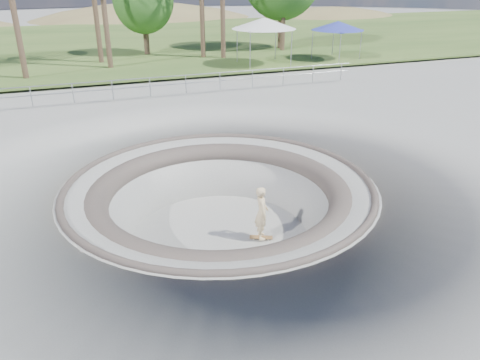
{
  "coord_description": "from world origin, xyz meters",
  "views": [
    {
      "loc": [
        -4.29,
        -13.38,
        6.45
      ],
      "look_at": [
        0.84,
        0.3,
        -0.1
      ],
      "focal_mm": 35.0,
      "sensor_mm": 36.0,
      "label": 1
    }
  ],
  "objects": [
    {
      "name": "canopy_blue",
      "position": [
        15.38,
        18.26,
        2.69
      ],
      "size": [
        5.07,
        5.07,
        2.76
      ],
      "color": "gray",
      "rests_on": "ground"
    },
    {
      "name": "skate_bowl",
      "position": [
        0.0,
        0.0,
        -1.83
      ],
      "size": [
        14.0,
        14.0,
        4.1
      ],
      "color": "#A5A5A0",
      "rests_on": "ground"
    },
    {
      "name": "grass_strip",
      "position": [
        0.0,
        34.0,
        0.22
      ],
      "size": [
        180.0,
        36.0,
        0.12
      ],
      "color": "#345020",
      "rests_on": "ground"
    },
    {
      "name": "bushy_tree_mid",
      "position": [
        2.29,
        25.58,
        4.39
      ],
      "size": [
        4.72,
        4.29,
        6.82
      ],
      "color": "brown",
      "rests_on": "ground"
    },
    {
      "name": "safety_railing",
      "position": [
        0.0,
        12.0,
        0.69
      ],
      "size": [
        25.0,
        0.06,
        1.03
      ],
      "color": "gray",
      "rests_on": "ground"
    },
    {
      "name": "canopy_white",
      "position": [
        9.26,
        18.0,
        3.1
      ],
      "size": [
        6.37,
        6.37,
        3.22
      ],
      "color": "gray",
      "rests_on": "ground"
    },
    {
      "name": "distant_hills",
      "position": [
        3.78,
        57.17,
        -7.02
      ],
      "size": [
        103.2,
        45.0,
        28.6
      ],
      "color": "brown",
      "rests_on": "ground"
    },
    {
      "name": "ground",
      "position": [
        0.0,
        0.0,
        0.0
      ],
      "size": [
        180.0,
        180.0,
        0.0
      ],
      "primitive_type": "plane",
      "color": "#A5A5A0",
      "rests_on": "ground"
    },
    {
      "name": "skater",
      "position": [
        1.2,
        -0.8,
        -0.89
      ],
      "size": [
        0.59,
        0.76,
        1.86
      ],
      "primitive_type": "imported",
      "rotation": [
        0.0,
        0.0,
        1.33
      ],
      "color": "beige",
      "rests_on": "skateboard"
    },
    {
      "name": "skateboard",
      "position": [
        1.2,
        -0.8,
        -1.84
      ],
      "size": [
        0.8,
        0.52,
        0.08
      ],
      "color": "olive",
      "rests_on": "ground"
    }
  ]
}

